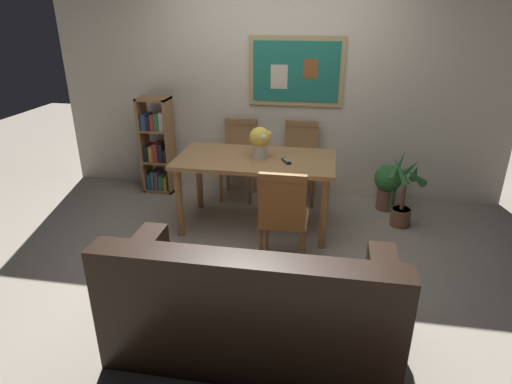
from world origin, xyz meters
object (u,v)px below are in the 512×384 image
(dining_chair_far_left, at_px, (240,152))
(tv_remote, at_px, (286,161))
(bookshelf, at_px, (158,148))
(flower_vase, at_px, (260,140))
(dining_table, at_px, (256,167))
(potted_ivy, at_px, (388,184))
(potted_palm, at_px, (404,193))
(dining_chair_near_right, at_px, (283,212))
(dining_chair_far_right, at_px, (300,155))
(leather_couch, at_px, (253,308))

(dining_chair_far_left, relative_size, tv_remote, 5.72)
(bookshelf, xyz_separation_m, flower_vase, (1.37, -0.73, 0.37))
(dining_chair_far_left, bearing_deg, tv_remote, -53.12)
(dining_table, relative_size, dining_chair_far_left, 1.70)
(dining_chair_far_left, distance_m, flower_vase, 0.91)
(potted_ivy, xyz_separation_m, potted_palm, (0.11, -0.40, 0.07))
(dining_chair_near_right, relative_size, tv_remote, 5.72)
(dining_chair_near_right, xyz_separation_m, potted_palm, (1.12, 1.01, -0.18))
(potted_ivy, distance_m, potted_palm, 0.42)
(dining_chair_far_left, relative_size, bookshelf, 0.79)
(dining_table, xyz_separation_m, flower_vase, (0.04, 0.02, 0.27))
(dining_table, relative_size, flower_vase, 5.13)
(dining_chair_far_left, xyz_separation_m, dining_chair_far_right, (0.71, 0.02, 0.00))
(dining_chair_far_right, distance_m, potted_palm, 1.23)
(dining_table, relative_size, tv_remote, 9.73)
(flower_vase, bearing_deg, potted_ivy, 25.43)
(dining_chair_far_right, distance_m, flower_vase, 0.92)
(leather_couch, distance_m, potted_palm, 2.32)
(leather_couch, bearing_deg, dining_chair_near_right, 85.46)
(bookshelf, relative_size, flower_vase, 3.81)
(dining_chair_far_right, bearing_deg, tv_remote, -94.85)
(potted_palm, relative_size, tv_remote, 4.96)
(potted_palm, xyz_separation_m, tv_remote, (-1.17, -0.34, 0.39))
(dining_table, height_order, leather_couch, leather_couch)
(tv_remote, bearing_deg, dining_chair_near_right, -85.45)
(dining_chair_far_right, bearing_deg, potted_ivy, -7.46)
(dining_chair_far_right, xyz_separation_m, tv_remote, (-0.07, -0.86, 0.22))
(potted_palm, bearing_deg, dining_chair_far_right, 154.41)
(dining_chair_near_right, bearing_deg, dining_chair_far_left, 114.42)
(dining_chair_near_right, distance_m, flower_vase, 0.92)
(dining_chair_near_right, bearing_deg, dining_table, 115.78)
(flower_vase, height_order, tv_remote, flower_vase)
(flower_vase, bearing_deg, bookshelf, 152.05)
(dining_chair_near_right, height_order, leather_couch, dining_chair_near_right)
(potted_ivy, bearing_deg, dining_chair_far_left, 176.20)
(leather_couch, bearing_deg, dining_chair_far_right, 87.77)
(dining_table, distance_m, leather_couch, 1.78)
(leather_couch, distance_m, flower_vase, 1.87)
(leather_couch, xyz_separation_m, tv_remote, (0.02, 1.65, 0.44))
(leather_couch, height_order, flower_vase, flower_vase)
(tv_remote, bearing_deg, dining_table, 165.31)
(dining_chair_near_right, distance_m, leather_couch, 1.01)
(potted_ivy, bearing_deg, leather_couch, -114.47)
(potted_ivy, height_order, potted_palm, potted_palm)
(bookshelf, distance_m, potted_palm, 2.85)
(leather_couch, bearing_deg, dining_chair_far_left, 103.75)
(leather_couch, xyz_separation_m, potted_ivy, (1.08, 2.38, -0.02))
(dining_chair_near_right, relative_size, potted_ivy, 1.77)
(tv_remote, bearing_deg, potted_palm, 16.13)
(dining_table, relative_size, dining_chair_near_right, 1.70)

